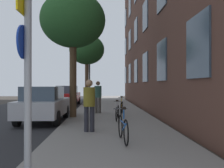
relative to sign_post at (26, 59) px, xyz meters
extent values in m
plane|color=#332D28|center=(-1.79, 11.65, -2.14)|extent=(41.80, 41.80, 0.00)
cube|color=#232326|center=(-3.89, 11.65, -2.13)|extent=(7.00, 38.00, 0.01)
cube|color=gray|center=(1.71, 11.65, -2.08)|extent=(4.20, 38.00, 0.12)
cube|color=#513328|center=(4.31, 11.15, 5.01)|extent=(0.50, 27.00, 14.28)
cube|color=#384756|center=(4.03, 2.81, 0.69)|extent=(0.06, 1.65, 1.86)
cube|color=#384756|center=(4.03, 6.98, 0.69)|extent=(0.06, 1.65, 1.86)
cube|color=#384756|center=(4.03, 11.15, 0.69)|extent=(0.06, 1.65, 1.86)
cube|color=#384756|center=(4.03, 15.31, 0.69)|extent=(0.06, 1.65, 1.86)
cube|color=#384756|center=(4.03, 19.48, 0.69)|extent=(0.06, 1.65, 1.86)
cube|color=#384756|center=(4.03, 23.65, 0.69)|extent=(0.06, 1.65, 1.86)
cube|color=#384756|center=(4.03, 11.15, 4.01)|extent=(0.06, 1.65, 1.86)
cube|color=#384756|center=(4.03, 15.31, 4.01)|extent=(0.06, 1.65, 1.86)
cube|color=#384756|center=(4.03, 19.48, 4.01)|extent=(0.06, 1.65, 1.86)
cube|color=#384756|center=(4.03, 23.65, 4.01)|extent=(0.06, 1.65, 1.86)
cube|color=#384756|center=(4.03, 19.48, 7.33)|extent=(0.06, 1.65, 1.86)
cube|color=#384756|center=(4.03, 23.65, 7.33)|extent=(0.06, 1.65, 1.86)
cylinder|color=gray|center=(0.02, 0.00, -0.27)|extent=(0.12, 0.12, 3.48)
cylinder|color=#14339E|center=(-0.06, 0.00, 0.28)|extent=(0.03, 0.56, 0.56)
cylinder|color=black|center=(0.08, 19.26, -0.19)|extent=(0.12, 0.12, 3.65)
cube|color=black|center=(-0.10, 19.26, 1.19)|extent=(0.20, 0.24, 0.80)
sphere|color=red|center=(-0.21, 19.26, 1.45)|extent=(0.16, 0.16, 0.16)
sphere|color=#523707|center=(-0.21, 19.26, 1.19)|extent=(0.16, 0.16, 0.16)
sphere|color=#083E11|center=(-0.21, 19.26, 0.93)|extent=(0.16, 0.16, 0.16)
cylinder|color=#4C3823|center=(-0.17, 7.90, -0.10)|extent=(0.34, 0.34, 3.84)
ellipsoid|color=#235123|center=(-0.17, 7.90, 2.79)|extent=(3.22, 3.22, 2.74)
cylinder|color=brown|center=(-0.10, 17.83, -0.09)|extent=(0.34, 0.34, 3.84)
ellipsoid|color=#235123|center=(-0.10, 17.83, 2.79)|extent=(3.19, 3.19, 2.71)
torus|color=black|center=(1.81, 3.11, -1.67)|extent=(0.09, 0.69, 0.69)
torus|color=black|center=(1.88, 2.15, -1.67)|extent=(0.09, 0.69, 0.69)
cylinder|color=#194C99|center=(1.84, 2.63, -1.48)|extent=(0.10, 0.82, 0.04)
cylinder|color=#194C99|center=(1.86, 2.39, -1.57)|extent=(0.08, 0.50, 0.27)
cylinder|color=#194C99|center=(1.85, 2.48, -1.22)|extent=(0.04, 0.04, 0.28)
cube|color=black|center=(1.85, 2.48, -1.06)|extent=(0.10, 0.24, 0.06)
cylinder|color=#4C4C4C|center=(1.81, 3.11, -1.14)|extent=(0.42, 0.06, 0.03)
torus|color=black|center=(2.03, 7.24, -1.70)|extent=(0.13, 0.62, 0.62)
torus|color=black|center=(1.89, 6.25, -1.70)|extent=(0.13, 0.62, 0.62)
cylinder|color=#99999E|center=(1.96, 6.75, -1.53)|extent=(0.17, 0.85, 0.04)
cylinder|color=#99999E|center=(1.92, 6.50, -1.61)|extent=(0.12, 0.51, 0.28)
cylinder|color=#99999E|center=(1.94, 6.60, -1.29)|extent=(0.04, 0.04, 0.28)
cube|color=black|center=(1.94, 6.60, -1.13)|extent=(0.10, 0.24, 0.06)
cylinder|color=#4C4C4C|center=(2.03, 7.24, -1.21)|extent=(0.42, 0.09, 0.03)
torus|color=black|center=(2.39, 9.25, -1.67)|extent=(0.14, 0.69, 0.69)
torus|color=black|center=(2.26, 8.30, -1.67)|extent=(0.14, 0.69, 0.69)
cylinder|color=#C68C19|center=(2.32, 8.78, -1.48)|extent=(0.16, 0.82, 0.04)
cylinder|color=#C68C19|center=(2.29, 8.54, -1.57)|extent=(0.11, 0.50, 0.27)
cylinder|color=#C68C19|center=(2.30, 8.63, -1.22)|extent=(0.04, 0.04, 0.28)
cube|color=black|center=(2.30, 8.63, -1.06)|extent=(0.10, 0.24, 0.06)
cylinder|color=#4C4C4C|center=(2.39, 9.25, -1.14)|extent=(0.42, 0.09, 0.03)
cylinder|color=#26262D|center=(0.73, 4.08, -1.59)|extent=(0.16, 0.16, 0.86)
cylinder|color=#26262D|center=(0.93, 4.08, -1.59)|extent=(0.16, 0.16, 0.86)
cylinder|color=olive|center=(0.83, 4.08, -0.83)|extent=(0.42, 0.42, 0.64)
sphere|color=#936B4C|center=(0.83, 4.08, -0.37)|extent=(0.23, 0.23, 0.23)
cylinder|color=#4C4742|center=(0.94, 9.43, -1.58)|extent=(0.16, 0.16, 0.87)
cylinder|color=#4C4742|center=(1.14, 9.43, -1.58)|extent=(0.16, 0.16, 0.87)
cylinder|color=#33594C|center=(1.04, 9.43, -0.81)|extent=(0.55, 0.55, 0.66)
sphere|color=brown|center=(1.04, 9.43, -0.34)|extent=(0.24, 0.24, 0.24)
cube|color=#B7B7BC|center=(-1.39, 7.12, -1.46)|extent=(1.83, 3.96, 0.70)
cube|color=#384756|center=(-1.39, 6.92, -0.81)|extent=(1.52, 2.22, 0.60)
cylinder|color=black|center=(-2.20, 8.38, -1.81)|extent=(0.22, 0.64, 0.64)
cylinder|color=black|center=(-0.59, 8.38, -1.81)|extent=(0.22, 0.64, 0.64)
cylinder|color=black|center=(-2.20, 5.86, -1.81)|extent=(0.22, 0.64, 0.64)
cylinder|color=black|center=(-0.59, 5.86, -1.81)|extent=(0.22, 0.64, 0.64)
cube|color=red|center=(-1.58, 16.01, -1.46)|extent=(1.74, 4.42, 0.70)
cube|color=#384756|center=(-1.58, 15.79, -0.81)|extent=(1.46, 2.48, 0.60)
cylinder|color=black|center=(-2.36, 17.42, -1.81)|extent=(0.22, 0.64, 0.64)
cylinder|color=black|center=(-0.79, 17.42, -1.81)|extent=(0.22, 0.64, 0.64)
cylinder|color=black|center=(-2.36, 14.60, -1.81)|extent=(0.22, 0.64, 0.64)
cylinder|color=black|center=(-0.79, 14.60, -1.81)|extent=(0.22, 0.64, 0.64)
camera|label=1|loc=(1.25, -4.02, -0.43)|focal=38.34mm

